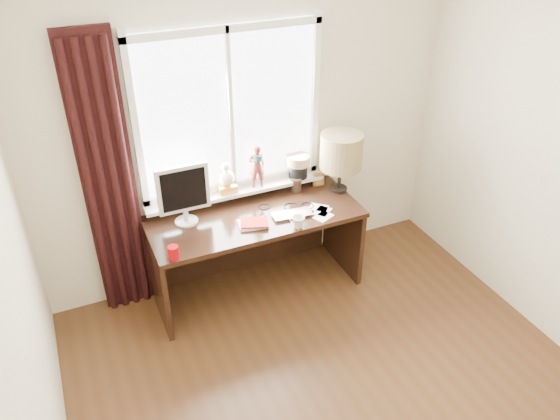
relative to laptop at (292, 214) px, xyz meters
name	(u,v)px	position (x,y,z in m)	size (l,w,h in m)	color
ceiling	(422,15)	(-0.17, -1.50, 1.84)	(3.50, 4.00, 0.00)	white
wall_back	(248,131)	(-0.17, 0.50, 0.54)	(3.50, 2.60, 0.00)	beige
wall_left	(22,387)	(-1.92, -1.50, 0.54)	(4.00, 2.60, 0.00)	beige
laptop	(292,214)	(0.00, 0.00, 0.00)	(0.32, 0.20, 0.03)	silver
mug	(298,222)	(-0.03, -0.17, 0.04)	(0.10, 0.09, 0.10)	white
red_cup	(174,252)	(-1.00, -0.17, 0.04)	(0.08, 0.08, 0.10)	#970208
window	(235,136)	(-0.29, 0.45, 0.54)	(1.52, 0.20, 1.40)	white
curtain	(109,185)	(-1.30, 0.41, 0.35)	(0.38, 0.09, 2.25)	black
desk	(251,234)	(-0.27, 0.23, -0.26)	(1.70, 0.70, 0.75)	black
monitor	(183,191)	(-0.79, 0.25, 0.27)	(0.40, 0.18, 0.49)	beige
notebook_stack	(253,223)	(-0.33, 0.00, 0.00)	(0.25, 0.21, 0.03)	beige
brush_holder	(296,184)	(0.20, 0.35, 0.05)	(0.09, 0.09, 0.25)	black
icon_frame	(319,179)	(0.41, 0.34, 0.05)	(0.10, 0.04, 0.13)	gold
table_lamp	(341,152)	(0.53, 0.20, 0.35)	(0.35, 0.35, 0.52)	black
loose_papers	(321,212)	(0.24, -0.04, -0.01)	(0.22, 0.30, 0.00)	white
desk_cables	(290,206)	(0.04, 0.13, -0.01)	(0.44, 0.25, 0.01)	black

